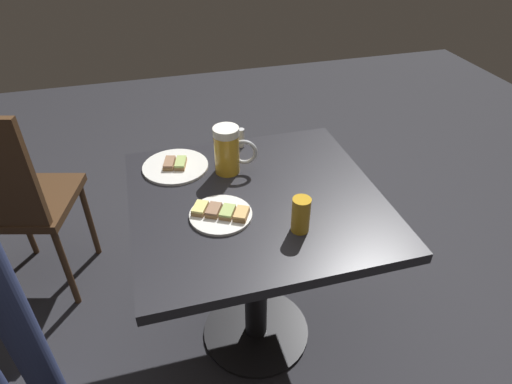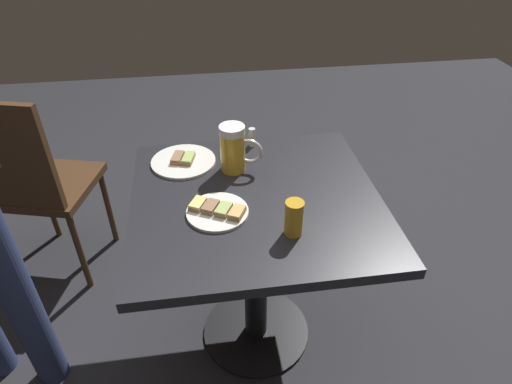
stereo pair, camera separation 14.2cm
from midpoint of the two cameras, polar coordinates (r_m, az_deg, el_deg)
The scene contains 8 objects.
ground_plane at distance 1.95m, azimuth -2.19°, elevation -17.80°, with size 6.00×6.00×0.00m, color #28282D.
cafe_table at distance 1.52m, azimuth -2.68°, elevation -5.03°, with size 0.81×0.78×0.71m.
plate_near at distance 1.36m, azimuth -7.63°, elevation -2.92°, with size 0.20×0.20×0.03m.
plate_far at distance 1.61m, azimuth -12.99°, elevation 3.25°, with size 0.24×0.24×0.03m.
beer_mug at distance 1.52m, azimuth -6.35°, elevation 5.35°, with size 0.15×0.09×0.17m.
beer_glass_small at distance 1.27m, azimuth 2.70°, elevation -3.12°, with size 0.06×0.06×0.11m, color gold.
salt_shaker at distance 1.69m, azimuth -4.37°, elevation 7.00°, with size 0.03×0.03×0.07m, color silver.
cafe_chair at distance 2.03m, azimuth -30.80°, elevation -0.67°, with size 0.47×0.47×0.93m.
Camera 1 is at (0.30, 1.11, 1.57)m, focal length 30.63 mm.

